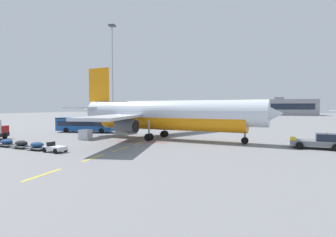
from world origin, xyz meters
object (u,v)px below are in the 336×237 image
at_px(airliner_foreground, 165,115).
at_px(pushback_tug, 319,141).
at_px(baggage_train, 29,145).
at_px(uld_cargo_container, 85,135).
at_px(apron_light_mast_near, 112,64).
at_px(apron_shuttle_bus, 86,124).
at_px(ground_power_truck, 98,121).

xyz_separation_m(airliner_foreground, pushback_tug, (21.13, -3.49, -3.05)).
distance_m(airliner_foreground, pushback_tug, 21.64).
distance_m(baggage_train, uld_cargo_container, 10.21).
height_order(pushback_tug, baggage_train, pushback_tug).
relative_size(baggage_train, apron_light_mast_near, 0.38).
bearing_deg(apron_shuttle_bus, apron_light_mast_near, 107.42).
bearing_deg(ground_power_truck, pushback_tug, -26.43).
bearing_deg(pushback_tug, apron_shuttle_bus, 165.98).
xyz_separation_m(baggage_train, uld_cargo_container, (1.04, 10.15, 0.27)).
bearing_deg(pushback_tug, uld_cargo_container, -178.96).
relative_size(ground_power_truck, apron_light_mast_near, 0.22).
bearing_deg(apron_shuttle_bus, airliner_foreground, -18.93).
height_order(airliner_foreground, apron_light_mast_near, apron_light_mast_near).
distance_m(airliner_foreground, apron_shuttle_bus, 20.34).
xyz_separation_m(ground_power_truck, apron_light_mast_near, (-3.66, 14.35, 16.84)).
relative_size(airliner_foreground, ground_power_truck, 5.10).
xyz_separation_m(airliner_foreground, ground_power_truck, (-23.83, 18.85, -2.30)).
distance_m(airliner_foreground, uld_cargo_container, 12.97).
height_order(uld_cargo_container, apron_light_mast_near, apron_light_mast_near).
relative_size(apron_shuttle_bus, ground_power_truck, 1.80).
bearing_deg(baggage_train, apron_light_mast_near, 107.06).
distance_m(pushback_tug, ground_power_truck, 50.21).
bearing_deg(apron_shuttle_bus, baggage_train, -73.42).
bearing_deg(apron_light_mast_near, baggage_train, -72.94).
bearing_deg(uld_cargo_container, ground_power_truck, 117.48).
xyz_separation_m(ground_power_truck, baggage_train, (10.89, -33.10, -1.11)).
distance_m(apron_shuttle_bus, apron_light_mast_near, 32.55).
bearing_deg(baggage_train, apron_shuttle_bus, 106.58).
relative_size(apron_shuttle_bus, baggage_train, 1.05).
xyz_separation_m(apron_shuttle_bus, baggage_train, (6.19, -20.80, -1.22)).
distance_m(pushback_tug, apron_shuttle_bus, 41.51).
bearing_deg(airliner_foreground, baggage_train, -132.25).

